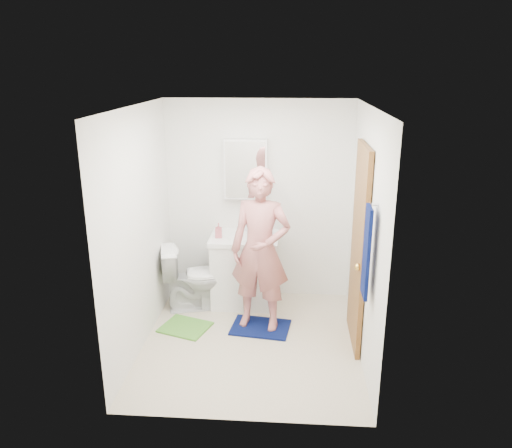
% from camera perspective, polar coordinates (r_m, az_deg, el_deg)
% --- Properties ---
extents(floor, '(2.20, 2.40, 0.02)m').
position_cam_1_polar(floor, '(5.34, -0.58, -13.46)').
color(floor, beige).
rests_on(floor, ground).
extents(ceiling, '(2.20, 2.40, 0.02)m').
position_cam_1_polar(ceiling, '(4.58, -0.68, 13.39)').
color(ceiling, white).
rests_on(ceiling, ground).
extents(wall_back, '(2.20, 0.02, 2.40)m').
position_cam_1_polar(wall_back, '(5.98, 0.32, 2.66)').
color(wall_back, white).
rests_on(wall_back, ground).
extents(wall_front, '(2.20, 0.02, 2.40)m').
position_cam_1_polar(wall_front, '(3.71, -2.17, -7.12)').
color(wall_front, white).
rests_on(wall_front, ground).
extents(wall_left, '(0.02, 2.40, 2.40)m').
position_cam_1_polar(wall_left, '(5.04, -13.32, -0.76)').
color(wall_left, white).
rests_on(wall_left, ground).
extents(wall_right, '(0.02, 2.40, 2.40)m').
position_cam_1_polar(wall_right, '(4.87, 12.51, -1.36)').
color(wall_right, white).
rests_on(wall_right, ground).
extents(vanity_cabinet, '(0.75, 0.55, 0.80)m').
position_cam_1_polar(vanity_cabinet, '(5.98, -1.32, -5.48)').
color(vanity_cabinet, white).
rests_on(vanity_cabinet, floor).
extents(countertop, '(0.79, 0.59, 0.05)m').
position_cam_1_polar(countertop, '(5.82, -1.35, -1.64)').
color(countertop, white).
rests_on(countertop, vanity_cabinet).
extents(sink_basin, '(0.40, 0.40, 0.03)m').
position_cam_1_polar(sink_basin, '(5.82, -1.35, -1.50)').
color(sink_basin, white).
rests_on(sink_basin, countertop).
extents(faucet, '(0.03, 0.03, 0.12)m').
position_cam_1_polar(faucet, '(5.97, -1.19, -0.30)').
color(faucet, silver).
rests_on(faucet, countertop).
extents(medicine_cabinet, '(0.50, 0.12, 0.70)m').
position_cam_1_polar(medicine_cabinet, '(5.83, -1.19, 6.30)').
color(medicine_cabinet, white).
rests_on(medicine_cabinet, wall_back).
extents(mirror_panel, '(0.46, 0.01, 0.66)m').
position_cam_1_polar(mirror_panel, '(5.77, -1.25, 6.18)').
color(mirror_panel, white).
rests_on(mirror_panel, wall_back).
extents(door, '(0.05, 0.80, 2.05)m').
position_cam_1_polar(door, '(5.06, 11.65, -2.67)').
color(door, brown).
rests_on(door, ground).
extents(door_knob, '(0.07, 0.07, 0.07)m').
position_cam_1_polar(door_knob, '(4.78, 11.58, -4.84)').
color(door_knob, gold).
rests_on(door_knob, door).
extents(towel, '(0.03, 0.24, 0.80)m').
position_cam_1_polar(towel, '(4.31, 12.54, -3.19)').
color(towel, '#08124B').
rests_on(towel, wall_right).
extents(towel_hook, '(0.06, 0.02, 0.02)m').
position_cam_1_polar(towel_hook, '(4.19, 13.46, 2.19)').
color(towel_hook, silver).
rests_on(towel_hook, wall_right).
extents(toilet, '(0.84, 0.60, 0.77)m').
position_cam_1_polar(toilet, '(5.91, -6.94, -6.06)').
color(toilet, white).
rests_on(toilet, floor).
extents(bath_mat, '(0.68, 0.52, 0.02)m').
position_cam_1_polar(bath_mat, '(5.58, 0.52, -11.73)').
color(bath_mat, '#08124B').
rests_on(bath_mat, floor).
extents(green_rug, '(0.61, 0.56, 0.02)m').
position_cam_1_polar(green_rug, '(5.64, -8.09, -11.59)').
color(green_rug, '#58A336').
rests_on(green_rug, floor).
extents(soap_dispenser, '(0.08, 0.09, 0.17)m').
position_cam_1_polar(soap_dispenser, '(5.77, -4.30, -0.73)').
color(soap_dispenser, '#B95660').
rests_on(soap_dispenser, countertop).
extents(toothbrush_cup, '(0.15, 0.15, 0.10)m').
position_cam_1_polar(toothbrush_cup, '(5.90, 1.03, -0.59)').
color(toothbrush_cup, '#8A418F').
rests_on(toothbrush_cup, countertop).
extents(man, '(0.71, 0.54, 1.75)m').
position_cam_1_polar(man, '(5.24, 0.51, -3.02)').
color(man, '#B66966').
rests_on(man, bath_mat).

